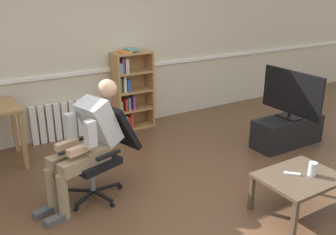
{
  "coord_description": "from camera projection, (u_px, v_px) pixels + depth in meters",
  "views": [
    {
      "loc": [
        -1.91,
        -2.5,
        2.1
      ],
      "look_at": [
        0.15,
        0.85,
        0.7
      ],
      "focal_mm": 39.6,
      "sensor_mm": 36.0,
      "label": 1
    }
  ],
  "objects": [
    {
      "name": "spare_remote",
      "position": [
        292.0,
        174.0,
        3.55
      ],
      "size": [
        0.13,
        0.13,
        0.02
      ],
      "primitive_type": "cube",
      "rotation": [
        0.0,
        0.0,
        3.91
      ],
      "color": "white",
      "rests_on": "coffee_table"
    },
    {
      "name": "person_seated",
      "position": [
        87.0,
        140.0,
        3.68
      ],
      "size": [
        1.0,
        0.58,
        1.22
      ],
      "rotation": [
        0.0,
        0.0,
        -1.27
      ],
      "color": "#937F60",
      "rests_on": "ground_plane"
    },
    {
      "name": "radiator",
      "position": [
        61.0,
        121.0,
        5.3
      ],
      "size": [
        0.85,
        0.08,
        0.55
      ],
      "color": "white",
      "rests_on": "ground_plane"
    },
    {
      "name": "ground_plane",
      "position": [
        200.0,
        211.0,
        3.65
      ],
      "size": [
        18.0,
        18.0,
        0.0
      ],
      "primitive_type": "plane",
      "color": "brown"
    },
    {
      "name": "office_chair",
      "position": [
        103.0,
        147.0,
        3.86
      ],
      "size": [
        0.86,
        0.68,
        0.95
      ],
      "rotation": [
        0.0,
        0.0,
        -1.27
      ],
      "color": "black",
      "rests_on": "ground_plane"
    },
    {
      "name": "tv_stand",
      "position": [
        287.0,
        131.0,
        5.13
      ],
      "size": [
        1.04,
        0.39,
        0.4
      ],
      "color": "black",
      "rests_on": "ground_plane"
    },
    {
      "name": "coffee_table",
      "position": [
        299.0,
        180.0,
        3.54
      ],
      "size": [
        0.76,
        0.59,
        0.39
      ],
      "color": "#4C3D2D",
      "rests_on": "ground_plane"
    },
    {
      "name": "tv_screen",
      "position": [
        292.0,
        94.0,
        4.95
      ],
      "size": [
        0.2,
        0.97,
        0.65
      ],
      "rotation": [
        0.0,
        0.0,
        1.56
      ],
      "color": "black",
      "rests_on": "tv_stand"
    },
    {
      "name": "bookshelf",
      "position": [
        130.0,
        91.0,
        5.64
      ],
      "size": [
        0.6,
        0.29,
        1.23
      ],
      "color": "#AD7F4C",
      "rests_on": "ground_plane"
    },
    {
      "name": "back_wall",
      "position": [
        94.0,
        41.0,
        5.33
      ],
      "size": [
        12.0,
        0.13,
        2.7
      ],
      "color": "beige",
      "rests_on": "ground_plane"
    },
    {
      "name": "drinking_glass",
      "position": [
        313.0,
        169.0,
        3.52
      ],
      "size": [
        0.08,
        0.08,
        0.13
      ],
      "primitive_type": "cylinder",
      "color": "silver",
      "rests_on": "coffee_table"
    }
  ]
}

